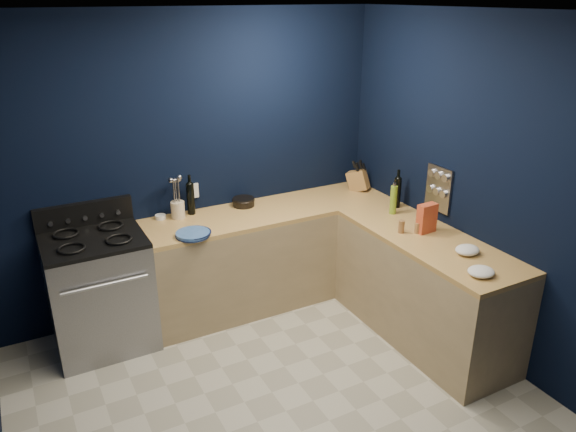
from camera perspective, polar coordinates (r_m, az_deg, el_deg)
floor at (r=4.04m, az=-0.21°, el=-19.74°), size 3.50×3.50×0.02m
ceiling at (r=3.01m, az=-0.29°, el=20.62°), size 3.50×3.50×0.02m
wall_back at (r=4.84m, az=-10.07°, el=5.13°), size 3.50×0.02×2.60m
wall_right at (r=4.36m, az=20.66°, el=2.10°), size 0.02×3.50×2.60m
wall_front at (r=2.17m, az=23.50°, el=-19.89°), size 3.50×0.02×2.60m
cab_back at (r=5.09m, az=-1.81°, el=-4.21°), size 2.30×0.63×0.86m
top_back at (r=4.91m, az=-1.88°, el=0.50°), size 2.30×0.63×0.04m
cab_right at (r=4.68m, az=13.95°, el=-7.48°), size 0.63×1.67×0.86m
top_right at (r=4.48m, az=14.47°, el=-2.46°), size 0.63×1.67×0.04m
gas_range at (r=4.68m, az=-18.93°, el=-7.66°), size 0.76×0.66×0.92m
oven_door at (r=4.41m, az=-18.17°, el=-9.63°), size 0.59×0.02×0.42m
cooktop at (r=4.47m, az=-19.68°, el=-2.35°), size 0.76×0.66×0.03m
backguard at (r=4.71m, az=-20.46°, el=0.17°), size 0.76×0.06×0.20m
spice_panel at (r=4.74m, az=15.40°, el=2.75°), size 0.02×0.28×0.38m
wall_outlet at (r=4.89m, az=-9.81°, el=2.60°), size 0.09×0.02×0.13m
plate_stack at (r=4.42m, az=-9.88°, el=-1.87°), size 0.33×0.33×0.03m
ramekin at (r=4.81m, az=-13.14°, el=-0.08°), size 0.12×0.12×0.04m
utensil_crock at (r=4.78m, az=-11.38°, el=0.63°), size 0.15×0.15×0.15m
wine_bottle_back at (r=4.82m, az=-10.09°, el=1.76°), size 0.09×0.09×0.28m
lemon_basket at (r=4.98m, az=-4.65°, el=1.47°), size 0.21×0.21×0.07m
knife_block at (r=5.39m, az=7.29°, el=3.69°), size 0.22×0.25×0.24m
wine_bottle_right at (r=5.00m, az=11.29°, el=2.38°), size 0.09×0.09×0.27m
oil_bottle at (r=4.84m, az=10.91°, el=1.65°), size 0.06×0.06×0.25m
spice_jar_near at (r=4.49m, az=11.71°, el=-1.09°), size 0.05×0.05×0.11m
spice_jar_far at (r=4.51m, az=13.33°, el=-1.24°), size 0.05×0.05×0.09m
crouton_bag at (r=4.53m, az=14.24°, el=-0.23°), size 0.17×0.09×0.24m
towel_front at (r=4.26m, az=18.17°, el=-3.37°), size 0.21×0.18×0.07m
towel_end at (r=3.98m, az=19.46°, el=-5.48°), size 0.23×0.21×0.06m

